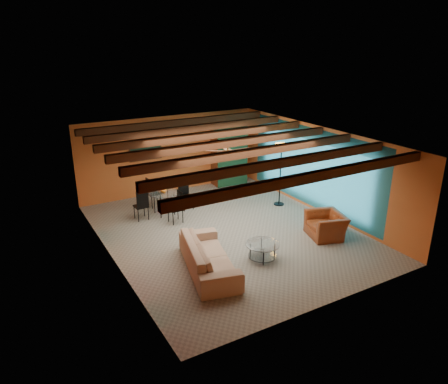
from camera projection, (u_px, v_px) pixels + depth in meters
room at (226, 150)px, 11.22m from camera, size 6.52×8.01×2.71m
sofa at (209, 256)px, 9.89m from camera, size 1.53×2.63×0.72m
armchair at (326, 225)px, 11.59m from camera, size 1.16×1.25×0.67m
coffee_table at (262, 251)px, 10.41m from camera, size 1.04×1.04×0.43m
dining_table at (164, 199)px, 13.02m from camera, size 1.96×1.96×0.97m
armoire at (229, 156)px, 15.62m from camera, size 1.22×0.62×2.11m
floor_lamp at (280, 175)px, 13.58m from camera, size 0.55×0.55×2.06m
ceiling_fan at (228, 151)px, 11.13m from camera, size 1.50×1.50×0.44m
painting at (145, 149)px, 14.18m from camera, size 1.05×0.03×0.65m
potted_plant at (229, 122)px, 15.18m from camera, size 0.49×0.44×0.47m
vase at (163, 182)px, 12.82m from camera, size 0.21×0.21×0.19m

